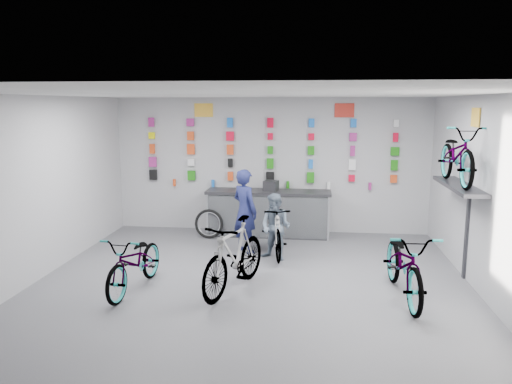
# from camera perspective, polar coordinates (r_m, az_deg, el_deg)

# --- Properties ---
(floor) EXTENTS (8.00, 8.00, 0.00)m
(floor) POSITION_cam_1_polar(r_m,az_deg,el_deg) (7.69, -1.04, -11.79)
(floor) COLOR #515156
(floor) RESTS_ON ground
(ceiling) EXTENTS (8.00, 8.00, 0.00)m
(ceiling) POSITION_cam_1_polar(r_m,az_deg,el_deg) (7.14, -1.12, 11.17)
(ceiling) COLOR white
(ceiling) RESTS_ON wall_back
(wall_back) EXTENTS (7.00, 0.00, 7.00)m
(wall_back) POSITION_cam_1_polar(r_m,az_deg,el_deg) (11.20, 1.66, 3.07)
(wall_back) COLOR #BCBCBF
(wall_back) RESTS_ON floor
(wall_front) EXTENTS (7.00, 0.00, 7.00)m
(wall_front) POSITION_cam_1_polar(r_m,az_deg,el_deg) (3.50, -10.09, -13.03)
(wall_front) COLOR #BCBCBF
(wall_front) RESTS_ON floor
(wall_left) EXTENTS (0.00, 8.00, 8.00)m
(wall_left) POSITION_cam_1_polar(r_m,az_deg,el_deg) (8.47, -25.25, -0.16)
(wall_left) COLOR #BCBCBF
(wall_left) RESTS_ON floor
(wall_right) EXTENTS (0.00, 8.00, 8.00)m
(wall_right) POSITION_cam_1_polar(r_m,az_deg,el_deg) (7.64, 25.93, -1.23)
(wall_right) COLOR #BCBCBF
(wall_right) RESTS_ON floor
(counter) EXTENTS (2.70, 0.66, 1.00)m
(counter) POSITION_cam_1_polar(r_m,az_deg,el_deg) (10.92, 1.42, -2.51)
(counter) COLOR black
(counter) RESTS_ON floor
(merch_wall) EXTENTS (5.58, 0.08, 1.56)m
(merch_wall) POSITION_cam_1_polar(r_m,az_deg,el_deg) (11.11, 1.01, 4.37)
(merch_wall) COLOR black
(merch_wall) RESTS_ON wall_back
(wall_bracket) EXTENTS (0.39, 1.90, 2.00)m
(wall_bracket) POSITION_cam_1_polar(r_m,az_deg,el_deg) (8.72, 22.29, 0.08)
(wall_bracket) COLOR #333338
(wall_bracket) RESTS_ON wall_right
(sign_left) EXTENTS (0.42, 0.02, 0.30)m
(sign_left) POSITION_cam_1_polar(r_m,az_deg,el_deg) (11.33, -6.00, 9.29)
(sign_left) COLOR yellow
(sign_left) RESTS_ON wall_back
(sign_right) EXTENTS (0.42, 0.02, 0.30)m
(sign_right) POSITION_cam_1_polar(r_m,az_deg,el_deg) (11.07, 10.07, 9.17)
(sign_right) COLOR red
(sign_right) RESTS_ON wall_back
(sign_side) EXTENTS (0.02, 0.40, 0.30)m
(sign_side) POSITION_cam_1_polar(r_m,az_deg,el_deg) (8.65, 23.79, 7.82)
(sign_side) COLOR yellow
(sign_side) RESTS_ON wall_right
(bike_left) EXTENTS (0.79, 1.80, 0.92)m
(bike_left) POSITION_cam_1_polar(r_m,az_deg,el_deg) (7.98, -13.63, -7.76)
(bike_left) COLOR gray
(bike_left) RESTS_ON floor
(bike_center) EXTENTS (1.13, 1.95, 1.13)m
(bike_center) POSITION_cam_1_polar(r_m,az_deg,el_deg) (7.71, -2.51, -7.27)
(bike_center) COLOR gray
(bike_center) RESTS_ON floor
(bike_right) EXTENTS (0.84, 2.07, 1.07)m
(bike_right) POSITION_cam_1_polar(r_m,az_deg,el_deg) (7.76, 16.63, -7.83)
(bike_right) COLOR gray
(bike_right) RESTS_ON floor
(bike_service) EXTENTS (0.79, 1.73, 1.00)m
(bike_service) POSITION_cam_1_polar(r_m,az_deg,el_deg) (9.51, 2.17, -4.31)
(bike_service) COLOR gray
(bike_service) RESTS_ON floor
(bike_wall) EXTENTS (0.63, 1.80, 0.95)m
(bike_wall) POSITION_cam_1_polar(r_m,az_deg,el_deg) (8.62, 22.05, 3.95)
(bike_wall) COLOR gray
(bike_wall) RESTS_ON wall_bracket
(clerk) EXTENTS (0.71, 0.68, 1.63)m
(clerk) POSITION_cam_1_polar(r_m,az_deg,el_deg) (9.65, -1.28, -2.18)
(clerk) COLOR #1A2051
(clerk) RESTS_ON floor
(customer) EXTENTS (0.74, 0.68, 1.24)m
(customer) POSITION_cam_1_polar(r_m,az_deg,el_deg) (9.23, 2.26, -4.00)
(customer) COLOR slate
(customer) RESTS_ON floor
(spare_wheel) EXTENTS (0.64, 0.19, 0.64)m
(spare_wheel) POSITION_cam_1_polar(r_m,az_deg,el_deg) (10.78, -5.40, -3.65)
(spare_wheel) COLOR black
(spare_wheel) RESTS_ON floor
(register) EXTENTS (0.34, 0.36, 0.22)m
(register) POSITION_cam_1_polar(r_m,az_deg,el_deg) (10.81, 1.72, 0.73)
(register) COLOR black
(register) RESTS_ON counter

